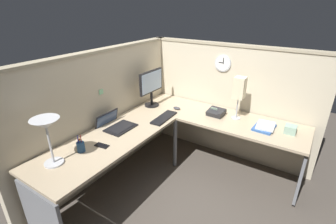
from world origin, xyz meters
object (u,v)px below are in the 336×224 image
at_px(pen_cup, 81,147).
at_px(book_stack, 265,127).
at_px(laptop, 115,124).
at_px(desk_lamp_dome, 46,128).
at_px(wall_clock, 223,63).
at_px(monitor, 151,86).
at_px(desk_lamp_paper, 239,89).
at_px(cell_phone, 102,146).
at_px(office_phone, 216,113).
at_px(keyboard, 164,118).
at_px(tissue_box, 291,129).
at_px(computer_mouse, 177,108).

relative_size(pen_cup, book_stack, 0.60).
bearing_deg(laptop, desk_lamp_dome, -176.11).
bearing_deg(wall_clock, desk_lamp_dome, 160.82).
bearing_deg(desk_lamp_dome, book_stack, -39.51).
distance_m(monitor, wall_clock, 0.99).
xyz_separation_m(book_stack, desk_lamp_paper, (0.08, 0.37, 0.36)).
bearing_deg(monitor, cell_phone, -169.54).
bearing_deg(monitor, office_phone, -78.30).
relative_size(keyboard, book_stack, 1.44).
bearing_deg(pen_cup, office_phone, -27.29).
height_order(desk_lamp_paper, tissue_box, desk_lamp_paper).
distance_m(monitor, tissue_box, 1.79).
distance_m(pen_cup, cell_phone, 0.21).
xyz_separation_m(pen_cup, desk_lamp_paper, (1.55, -1.01, 0.33)).
distance_m(desk_lamp_dome, tissue_box, 2.46).
relative_size(monitor, wall_clock, 2.27).
distance_m(laptop, wall_clock, 1.59).
relative_size(monitor, office_phone, 2.34).
height_order(desk_lamp_dome, wall_clock, wall_clock).
bearing_deg(office_phone, wall_clock, 15.92).
bearing_deg(monitor, computer_mouse, -78.10).
bearing_deg(book_stack, cell_phone, 135.04).
relative_size(pen_cup, tissue_box, 1.50).
height_order(keyboard, desk_lamp_paper, desk_lamp_paper).
height_order(book_stack, tissue_box, tissue_box).
relative_size(laptop, book_stack, 1.28).
bearing_deg(pen_cup, computer_mouse, -10.05).
bearing_deg(monitor, book_stack, -84.25).
bearing_deg(desk_lamp_dome, pen_cup, -9.76).
bearing_deg(desk_lamp_dome, keyboard, -13.12).
bearing_deg(tissue_box, monitor, 96.10).
xyz_separation_m(pen_cup, office_phone, (1.50, -0.77, -0.02)).
bearing_deg(wall_clock, laptop, 148.13).
xyz_separation_m(cell_phone, office_phone, (1.32, -0.68, 0.03)).
bearing_deg(keyboard, desk_lamp_paper, -59.92).
bearing_deg(book_stack, laptop, 121.29).
bearing_deg(pen_cup, desk_lamp_paper, -33.25).
bearing_deg(tissue_box, book_stack, 98.10).
bearing_deg(cell_phone, laptop, 19.24).
bearing_deg(computer_mouse, desk_lamp_dome, 170.00).
height_order(pen_cup, book_stack, pen_cup).
bearing_deg(cell_phone, tissue_box, -57.02).
distance_m(keyboard, office_phone, 0.68).
distance_m(keyboard, desk_lamp_dome, 1.40).
bearing_deg(wall_clock, pen_cup, 159.52).
bearing_deg(wall_clock, book_stack, -117.06).
height_order(pen_cup, cell_phone, pen_cup).
bearing_deg(book_stack, monitor, 95.75).
bearing_deg(tissue_box, laptop, 118.27).
distance_m(pen_cup, book_stack, 2.01).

